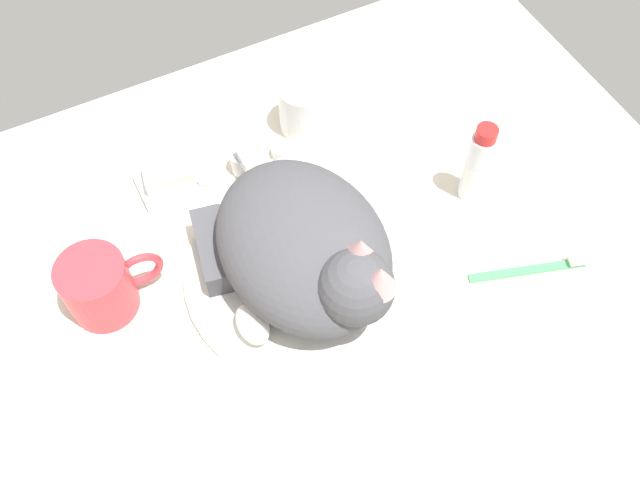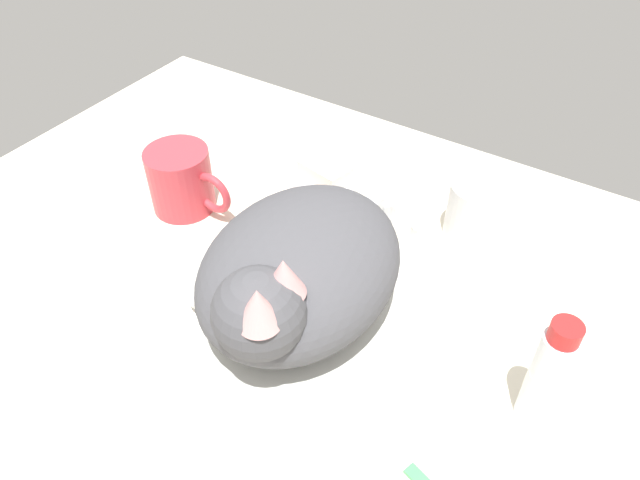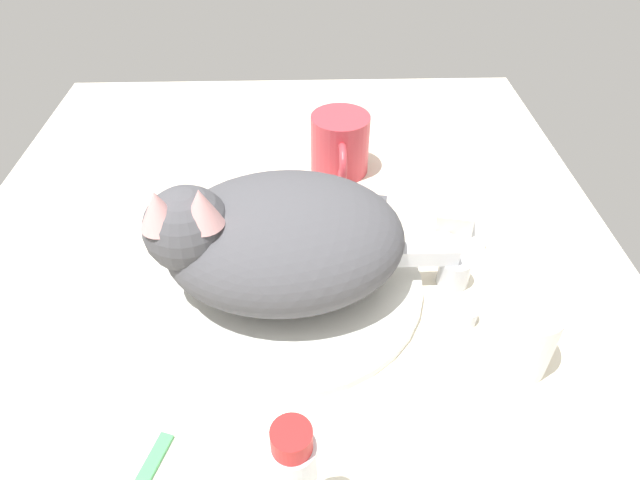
# 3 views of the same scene
# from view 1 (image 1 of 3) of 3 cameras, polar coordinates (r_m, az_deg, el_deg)

# --- Properties ---
(ground_plane) EXTENTS (1.10, 0.83, 0.03)m
(ground_plane) POSITION_cam_1_polar(r_m,az_deg,el_deg) (0.94, -1.26, -3.12)
(ground_plane) COLOR silver
(sink_basin) EXTENTS (0.31, 0.31, 0.01)m
(sink_basin) POSITION_cam_1_polar(r_m,az_deg,el_deg) (0.92, -1.28, -2.51)
(sink_basin) COLOR silver
(sink_basin) RESTS_ON ground_plane
(faucet) EXTENTS (0.14, 0.10, 0.05)m
(faucet) POSITION_cam_1_polar(r_m,az_deg,el_deg) (1.00, -5.80, 5.89)
(faucet) COLOR silver
(faucet) RESTS_ON ground_plane
(cat) EXTENTS (0.23, 0.27, 0.15)m
(cat) POSITION_cam_1_polar(r_m,az_deg,el_deg) (0.85, -1.06, -0.84)
(cat) COLOR #4C4C51
(cat) RESTS_ON sink_basin
(coffee_mug) EXTENTS (0.12, 0.08, 0.09)m
(coffee_mug) POSITION_cam_1_polar(r_m,az_deg,el_deg) (0.90, -17.03, -3.53)
(coffee_mug) COLOR #C63842
(coffee_mug) RESTS_ON ground_plane
(rinse_cup) EXTENTS (0.07, 0.07, 0.08)m
(rinse_cup) POSITION_cam_1_polar(r_m,az_deg,el_deg) (1.04, -1.33, 10.46)
(rinse_cup) COLOR white
(rinse_cup) RESTS_ON ground_plane
(soap_dish) EXTENTS (0.09, 0.06, 0.01)m
(soap_dish) POSITION_cam_1_polar(r_m,az_deg,el_deg) (1.02, -11.69, 4.52)
(soap_dish) COLOR white
(soap_dish) RESTS_ON ground_plane
(soap_bar) EXTENTS (0.07, 0.06, 0.03)m
(soap_bar) POSITION_cam_1_polar(r_m,az_deg,el_deg) (1.00, -11.88, 5.18)
(soap_bar) COLOR white
(soap_bar) RESTS_ON soap_dish
(toothpaste_bottle) EXTENTS (0.03, 0.03, 0.13)m
(toothpaste_bottle) POSITION_cam_1_polar(r_m,az_deg,el_deg) (0.96, 12.35, 5.80)
(toothpaste_bottle) COLOR white
(toothpaste_bottle) RESTS_ON ground_plane
(toothbrush) EXTENTS (0.15, 0.06, 0.02)m
(toothbrush) POSITION_cam_1_polar(r_m,az_deg,el_deg) (0.96, 16.63, -2.15)
(toothbrush) COLOR #4CB266
(toothbrush) RESTS_ON ground_plane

